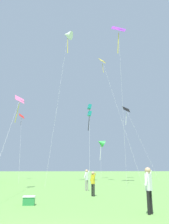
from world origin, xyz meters
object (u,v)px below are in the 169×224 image
Objects in this scene: kite_purple_streamer at (119,36)px; person_with_spool at (93,181)px; kite_white_distant at (68,35)px; kite_black_large at (127,113)px; person_near_tree at (149,186)px; kite_pink_low at (18,105)px; kite_green_small at (101,143)px; kite_yellow_diamond at (104,67)px; kite_red_high at (21,119)px; person_in_blue_jacket at (87,178)px; picnic_cooler at (29,200)px; kite_teal_box at (89,111)px.

person_with_spool is at bearing -112.71° from kite_purple_streamer.
kite_purple_streamer is at bearing -25.69° from kite_white_distant.
person_near_tree is at bearing -104.57° from kite_black_large.
kite_purple_streamer is at bearing 34.34° from kite_pink_low.
person_with_spool is (-5.71, -31.53, -6.06)m from kite_green_small.
kite_white_distant is 1.21× the size of kite_yellow_diamond.
kite_black_large is (12.31, 12.16, -9.45)m from kite_white_distant.
kite_pink_low is (-16.89, -23.69, -5.24)m from kite_black_large.
kite_white_distant is 1.61× the size of kite_black_large.
person_near_tree is at bearing -82.37° from kite_white_distant.
kite_red_high reaches higher than person_in_blue_jacket.
kite_yellow_diamond is at bearing 69.80° from picnic_cooler.
kite_white_distant is 1.86× the size of kite_red_high.
kite_purple_streamer is at bearing -90.52° from kite_green_small.
kite_green_small is 28.58m from person_in_blue_jacket.
kite_white_distant reaches higher than kite_green_small.
kite_white_distant reaches higher than kite_red_high.
kite_green_small is 4.43× the size of person_near_tree.
kite_yellow_diamond is 31.85× the size of picnic_cooler.
kite_red_high is at bearing 99.22° from kite_pink_low.
person_near_tree is (11.16, -33.01, -9.47)m from kite_red_high.
kite_green_small reaches higher than person_near_tree.
kite_teal_box reaches higher than kite_pink_low.
kite_yellow_diamond is 1.61× the size of kite_teal_box.
kite_purple_streamer reaches higher than person_near_tree.
kite_teal_box is at bearing 118.40° from kite_purple_streamer.
person_near_tree is at bearing -29.48° from picnic_cooler.
kite_black_large reaches higher than kite_teal_box.
kite_pink_low reaches higher than person_near_tree.
kite_white_distant is at bearing -116.50° from kite_green_small.
person_near_tree is (-0.59, -26.25, -9.67)m from kite_teal_box.
person_with_spool is (9.71, -26.51, -9.60)m from kite_red_high.
person_with_spool is 2.64× the size of picnic_cooler.
kite_white_distant is at bearing -140.79° from kite_teal_box.
kite_green_small is 32.61m from person_with_spool.
kite_purple_streamer is 1.17× the size of kite_yellow_diamond.
kite_white_distant is 29.99m from picnic_cooler.
person_in_blue_jacket is at bearing -66.52° from kite_red_high.
person_near_tree is (-4.10, -19.76, -19.26)m from kite_purple_streamer.
person_in_blue_jacket is (-5.55, -9.09, -19.32)m from kite_purple_streamer.
person_in_blue_jacket reaches higher than picnic_cooler.
kite_red_high is (-20.35, -2.37, -2.17)m from kite_black_large.
person_with_spool is at bearing -39.70° from kite_pink_low.
person_with_spool is at bearing -110.23° from kite_black_large.
kite_pink_low is 0.98× the size of kite_red_high.
kite_red_high is at bearing 129.43° from kite_white_distant.
kite_white_distant reaches higher than kite_pink_low.
kite_teal_box is (8.29, 14.55, 3.27)m from kite_pink_low.
kite_yellow_diamond is 13.91m from kite_black_large.
kite_teal_box reaches higher than person_near_tree.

